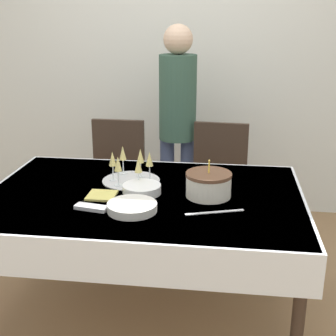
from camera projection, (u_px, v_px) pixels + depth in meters
ground_plane at (146, 313)px, 2.81m from camera, size 12.00×12.00×0.00m
wall_back at (179, 57)px, 3.99m from camera, size 8.00×0.05×2.70m
dining_table at (144, 210)px, 2.59m from camera, size 1.73×1.16×0.78m
dining_chair_far_left at (116, 179)px, 3.53m from camera, size 0.43×0.43×0.95m
dining_chair_far_right at (218, 183)px, 3.44m from camera, size 0.45×0.45×0.95m
birthday_cake at (208, 185)px, 2.50m from camera, size 0.25×0.25×0.21m
champagne_tray at (131, 168)px, 2.72m from camera, size 0.34×0.34×0.18m
plate_stack_main at (132, 207)px, 2.33m from camera, size 0.25×0.25×0.04m
plate_stack_dessert at (142, 189)px, 2.55m from camera, size 0.21×0.21×0.05m
cake_knife at (215, 212)px, 2.31m from camera, size 0.29×0.11×0.00m
fork_pile at (91, 208)px, 2.35m from camera, size 0.18×0.09×0.02m
napkin_pile at (102, 195)px, 2.51m from camera, size 0.15×0.15×0.01m
person_standing at (178, 114)px, 3.52m from camera, size 0.28×0.28×1.64m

